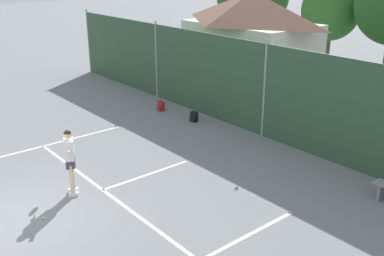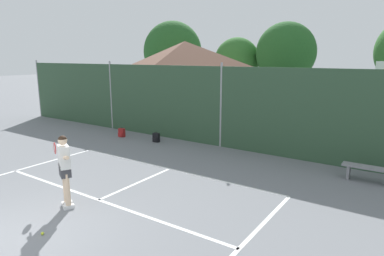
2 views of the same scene
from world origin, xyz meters
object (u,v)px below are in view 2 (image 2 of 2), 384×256
backpack_black (156,138)px  tennis_ball (42,233)px  backpack_red (122,133)px  courtside_bench (371,171)px  tennis_player (64,165)px

backpack_black → tennis_ball: bearing=-67.3°
backpack_red → backpack_black: same height
backpack_black → courtside_bench: 8.48m
backpack_red → courtside_bench: 10.44m
tennis_player → backpack_black: bearing=110.8°
courtside_bench → tennis_player: bearing=-134.6°
tennis_player → backpack_red: tennis_player is taller
backpack_red → courtside_bench: courtside_bench is taller
tennis_player → tennis_ball: bearing=-57.8°
tennis_ball → backpack_black: 8.07m
tennis_player → courtside_bench: 8.71m
tennis_ball → backpack_black: (-3.11, 7.44, 0.16)m
courtside_bench → tennis_ball: bearing=-126.2°
tennis_ball → backpack_black: bearing=112.7°
tennis_ball → backpack_red: backpack_red is taller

